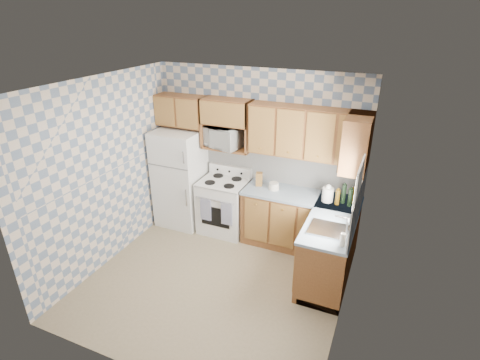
% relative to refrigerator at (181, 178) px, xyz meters
% --- Properties ---
extents(floor, '(3.40, 3.40, 0.00)m').
position_rel_refrigerator_xyz_m(floor, '(1.27, -1.25, -0.84)').
color(floor, '#786A4E').
rests_on(floor, ground).
extents(back_wall, '(3.40, 0.02, 2.70)m').
position_rel_refrigerator_xyz_m(back_wall, '(1.27, 0.35, 0.51)').
color(back_wall, slate).
rests_on(back_wall, ground).
extents(right_wall, '(0.02, 3.20, 2.70)m').
position_rel_refrigerator_xyz_m(right_wall, '(2.97, -1.25, 0.51)').
color(right_wall, slate).
rests_on(right_wall, ground).
extents(backsplash_back, '(2.60, 0.02, 0.56)m').
position_rel_refrigerator_xyz_m(backsplash_back, '(1.68, 0.34, 0.36)').
color(backsplash_back, silver).
rests_on(backsplash_back, back_wall).
extents(backsplash_right, '(0.02, 1.60, 0.56)m').
position_rel_refrigerator_xyz_m(backsplash_right, '(2.96, -0.45, 0.36)').
color(backsplash_right, silver).
rests_on(backsplash_right, right_wall).
extents(refrigerator, '(0.75, 0.70, 1.68)m').
position_rel_refrigerator_xyz_m(refrigerator, '(0.00, 0.00, 0.00)').
color(refrigerator, silver).
rests_on(refrigerator, floor).
extents(stove_body, '(0.76, 0.65, 0.90)m').
position_rel_refrigerator_xyz_m(stove_body, '(0.80, 0.03, -0.39)').
color(stove_body, silver).
rests_on(stove_body, floor).
extents(cooktop, '(0.76, 0.65, 0.02)m').
position_rel_refrigerator_xyz_m(cooktop, '(0.80, 0.03, 0.07)').
color(cooktop, silver).
rests_on(cooktop, stove_body).
extents(backguard, '(0.76, 0.08, 0.17)m').
position_rel_refrigerator_xyz_m(backguard, '(0.80, 0.30, 0.16)').
color(backguard, silver).
rests_on(backguard, cooktop).
extents(dish_towel_left, '(0.18, 0.02, 0.39)m').
position_rel_refrigerator_xyz_m(dish_towel_left, '(0.65, -0.32, -0.30)').
color(dish_towel_left, navy).
rests_on(dish_towel_left, stove_body).
extents(dish_towel_right, '(0.18, 0.02, 0.39)m').
position_rel_refrigerator_xyz_m(dish_towel_right, '(1.02, -0.32, -0.30)').
color(dish_towel_right, navy).
rests_on(dish_towel_right, stove_body).
extents(base_cabinets_back, '(1.75, 0.60, 0.88)m').
position_rel_refrigerator_xyz_m(base_cabinets_back, '(2.10, 0.05, -0.40)').
color(base_cabinets_back, brown).
rests_on(base_cabinets_back, floor).
extents(base_cabinets_right, '(0.60, 1.60, 0.88)m').
position_rel_refrigerator_xyz_m(base_cabinets_right, '(2.67, -0.45, -0.40)').
color(base_cabinets_right, brown).
rests_on(base_cabinets_right, floor).
extents(countertop_back, '(1.77, 0.63, 0.04)m').
position_rel_refrigerator_xyz_m(countertop_back, '(2.10, 0.05, 0.06)').
color(countertop_back, gray).
rests_on(countertop_back, base_cabinets_back).
extents(countertop_right, '(0.63, 1.60, 0.04)m').
position_rel_refrigerator_xyz_m(countertop_right, '(2.67, -0.45, 0.06)').
color(countertop_right, gray).
rests_on(countertop_right, base_cabinets_right).
extents(upper_cabinets_back, '(1.75, 0.33, 0.74)m').
position_rel_refrigerator_xyz_m(upper_cabinets_back, '(2.10, 0.19, 1.01)').
color(upper_cabinets_back, brown).
rests_on(upper_cabinets_back, back_wall).
extents(upper_cabinets_fridge, '(0.82, 0.33, 0.50)m').
position_rel_refrigerator_xyz_m(upper_cabinets_fridge, '(-0.02, 0.19, 1.13)').
color(upper_cabinets_fridge, brown).
rests_on(upper_cabinets_fridge, back_wall).
extents(upper_cabinets_right, '(0.33, 0.70, 0.74)m').
position_rel_refrigerator_xyz_m(upper_cabinets_right, '(2.81, 0.00, 1.01)').
color(upper_cabinets_right, brown).
rests_on(upper_cabinets_right, right_wall).
extents(microwave_shelf, '(0.80, 0.33, 0.03)m').
position_rel_refrigerator_xyz_m(microwave_shelf, '(0.80, 0.19, 0.60)').
color(microwave_shelf, brown).
rests_on(microwave_shelf, back_wall).
extents(microwave, '(0.67, 0.52, 0.33)m').
position_rel_refrigerator_xyz_m(microwave, '(0.74, 0.19, 0.77)').
color(microwave, silver).
rests_on(microwave, microwave_shelf).
extents(sink, '(0.48, 0.40, 0.03)m').
position_rel_refrigerator_xyz_m(sink, '(2.67, -0.80, 0.09)').
color(sink, '#B7B7BC').
rests_on(sink, countertop_right).
extents(window, '(0.02, 0.66, 0.86)m').
position_rel_refrigerator_xyz_m(window, '(2.96, -0.80, 0.61)').
color(window, white).
rests_on(window, right_wall).
extents(bottle_0, '(0.06, 0.06, 0.29)m').
position_rel_refrigerator_xyz_m(bottle_0, '(2.72, 0.02, 0.22)').
color(bottle_0, black).
rests_on(bottle_0, countertop_back).
extents(bottle_1, '(0.06, 0.06, 0.27)m').
position_rel_refrigerator_xyz_m(bottle_1, '(2.82, -0.04, 0.21)').
color(bottle_1, black).
rests_on(bottle_1, countertop_back).
extents(bottle_2, '(0.06, 0.06, 0.25)m').
position_rel_refrigerator_xyz_m(bottle_2, '(2.85, 0.06, 0.20)').
color(bottle_2, '#60410B').
rests_on(bottle_2, countertop_back).
extents(bottle_3, '(0.06, 0.06, 0.23)m').
position_rel_refrigerator_xyz_m(bottle_3, '(2.65, -0.06, 0.20)').
color(bottle_3, '#60410B').
rests_on(bottle_3, countertop_back).
extents(knife_block, '(0.12, 0.12, 0.22)m').
position_rel_refrigerator_xyz_m(knife_block, '(1.40, 0.10, 0.19)').
color(knife_block, brown).
rests_on(knife_block, countertop_back).
extents(electric_kettle, '(0.16, 0.16, 0.21)m').
position_rel_refrigerator_xyz_m(electric_kettle, '(2.50, -0.01, 0.18)').
color(electric_kettle, silver).
rests_on(electric_kettle, countertop_back).
extents(food_containers, '(0.16, 0.16, 0.11)m').
position_rel_refrigerator_xyz_m(food_containers, '(1.66, 0.06, 0.13)').
color(food_containers, beige).
rests_on(food_containers, countertop_back).
extents(soap_bottle, '(0.06, 0.06, 0.17)m').
position_rel_refrigerator_xyz_m(soap_bottle, '(2.89, -1.09, 0.17)').
color(soap_bottle, beige).
rests_on(soap_bottle, countertop_right).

